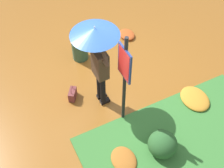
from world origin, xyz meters
TOP-DOWN VIEW (x-y plane):
  - ground_plane at (0.00, 0.00)m, footprint 18.00×18.00m
  - person_with_umbrella at (-0.18, 0.30)m, footprint 0.96×0.96m
  - info_sign_post at (-0.91, 0.09)m, footprint 0.44×0.07m
  - handbag at (0.10, 0.85)m, footprint 0.33×0.28m
  - trash_bin at (1.23, 0.18)m, footprint 0.42×0.42m
  - shrub_cluster at (-1.94, -0.24)m, footprint 0.64×0.58m
  - leaf_pile_near_person at (-1.83, 0.55)m, footprint 0.60×0.48m
  - leaf_pile_by_bench at (1.44, -1.29)m, footprint 0.49×0.40m
  - leaf_pile_far_path at (-1.24, -1.59)m, footprint 0.75×0.60m

SIDE VIEW (x-z plane):
  - ground_plane at x=0.00m, z-range 0.00..0.00m
  - leaf_pile_by_bench at x=1.44m, z-range 0.00..0.11m
  - leaf_pile_near_person at x=-1.83m, z-range 0.00..0.13m
  - leaf_pile_far_path at x=-1.24m, z-range 0.00..0.17m
  - handbag at x=0.10m, z-range -0.06..0.31m
  - shrub_cluster at x=-1.94m, z-range -0.02..0.51m
  - trash_bin at x=1.23m, z-range 0.00..0.84m
  - info_sign_post at x=-0.91m, z-range 0.29..2.59m
  - person_with_umbrella at x=-0.18m, z-range 0.53..2.57m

